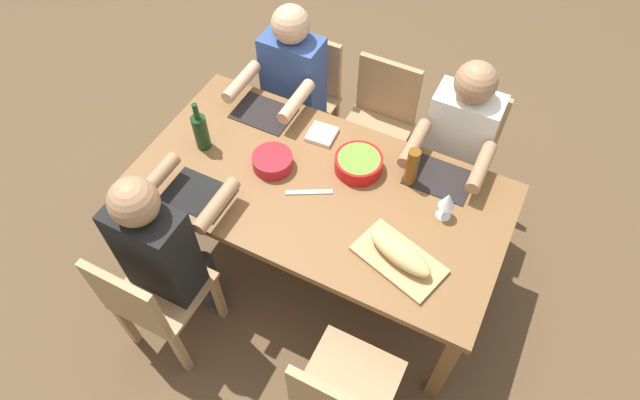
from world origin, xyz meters
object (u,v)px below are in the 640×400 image
at_px(chair_far_left, 306,95).
at_px(chair_near_left, 150,299).
at_px(dining_table, 320,196).
at_px(serving_bowl_salad, 359,163).
at_px(chair_far_center, 379,121).
at_px(diner_far_right, 456,144).
at_px(wine_glass, 447,201).
at_px(bread_loaf, 400,253).
at_px(napkin_stack, 322,134).
at_px(serving_bowl_pasta, 272,161).
at_px(chair_far_right, 459,149).
at_px(diner_near_left, 163,246).
at_px(beer_bottle, 412,167).
at_px(chair_near_right, 341,397).
at_px(cutting_board, 399,260).
at_px(wine_bottle, 201,131).
at_px(diner_far_left, 290,87).

bearing_deg(chair_far_left, chair_near_left, -90.00).
xyz_separation_m(dining_table, serving_bowl_salad, (0.12, 0.19, 0.13)).
xyz_separation_m(chair_far_center, diner_far_right, (0.50, -0.18, 0.21)).
xyz_separation_m(diner_far_right, wine_glass, (0.09, -0.50, 0.16)).
bearing_deg(bread_loaf, napkin_stack, 140.93).
height_order(dining_table, serving_bowl_pasta, serving_bowl_pasta).
relative_size(chair_far_center, chair_far_right, 1.00).
xyz_separation_m(dining_table, chair_far_center, (0.00, 0.79, -0.18)).
bearing_deg(wine_glass, diner_near_left, -146.93).
height_order(diner_far_right, beer_bottle, diner_far_right).
distance_m(chair_near_right, bread_loaf, 0.66).
relative_size(cutting_board, napkin_stack, 2.86).
height_order(chair_near_right, wine_bottle, wine_bottle).
bearing_deg(wine_bottle, serving_bowl_pasta, 6.03).
bearing_deg(cutting_board, chair_far_right, 89.84).
bearing_deg(diner_far_left, cutting_board, -39.45).
bearing_deg(napkin_stack, serving_bowl_salad, -24.28).
distance_m(chair_near_left, bread_loaf, 1.20).
relative_size(chair_far_left, beer_bottle, 3.86).
distance_m(diner_far_right, cutting_board, 0.83).
distance_m(bread_loaf, wine_glass, 0.34).
xyz_separation_m(chair_far_center, napkin_stack, (-0.14, -0.49, 0.27)).
bearing_deg(beer_bottle, diner_far_left, 156.51).
bearing_deg(chair_far_center, diner_far_left, -159.96).
bearing_deg(napkin_stack, chair_near_left, -108.07).
bearing_deg(diner_near_left, diner_far_right, 50.46).
bearing_deg(chair_near_left, wine_glass, 39.29).
bearing_deg(chair_far_right, beer_bottle, -102.55).
bearing_deg(wine_bottle, chair_far_left, 79.37).
distance_m(diner_far_right, serving_bowl_pasta, 0.98).
xyz_separation_m(chair_near_right, cutting_board, (-0.00, 0.58, 0.27)).
distance_m(diner_far_left, cutting_board, 1.30).
bearing_deg(serving_bowl_pasta, beer_bottle, 18.48).
xyz_separation_m(serving_bowl_pasta, beer_bottle, (0.65, 0.22, 0.07)).
distance_m(diner_far_right, serving_bowl_salad, 0.58).
relative_size(chair_near_right, serving_bowl_pasta, 4.17).
distance_m(chair_far_right, diner_far_right, 0.28).
bearing_deg(chair_far_center, serving_bowl_pasta, -109.09).
xyz_separation_m(chair_far_left, wine_bottle, (-0.15, -0.82, 0.37)).
xyz_separation_m(bread_loaf, beer_bottle, (-0.12, 0.44, 0.04)).
bearing_deg(serving_bowl_pasta, diner_far_left, 111.19).
bearing_deg(beer_bottle, chair_near_right, -82.96).
relative_size(diner_far_right, beer_bottle, 5.45).
xyz_separation_m(serving_bowl_salad, wine_bottle, (-0.78, -0.22, 0.06)).
xyz_separation_m(cutting_board, bread_loaf, (0.00, 0.00, 0.06)).
height_order(serving_bowl_salad, cutting_board, serving_bowl_salad).
relative_size(chair_far_center, bread_loaf, 2.66).
relative_size(chair_near_left, serving_bowl_pasta, 4.17).
relative_size(chair_far_center, wine_bottle, 2.93).
relative_size(dining_table, napkin_stack, 13.08).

